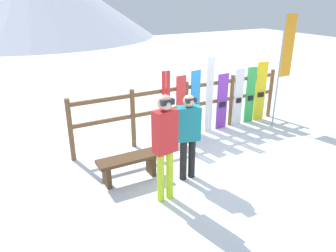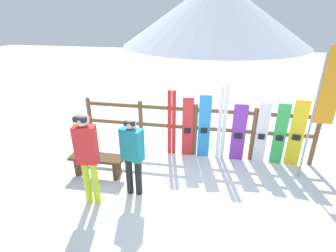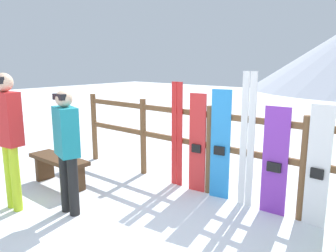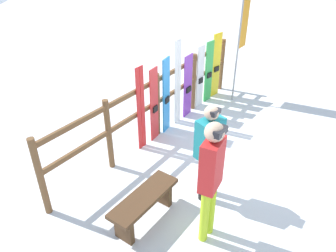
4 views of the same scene
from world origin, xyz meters
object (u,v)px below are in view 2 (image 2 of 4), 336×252
object	(u,v)px
snowboard_red	(188,128)
rental_flag	(323,100)
snowboard_white	(262,134)
snowboard_yellow	(297,134)
ski_pair_white	(222,123)
snowboard_green	(280,135)
person_teal	(132,151)
ski_pair_red	(172,123)
snowboard_purple	(239,133)
bench	(97,162)
person_red	(87,152)
snowboard_blue	(204,127)

from	to	relation	value
snowboard_red	rental_flag	distance (m)	2.79
snowboard_white	snowboard_yellow	bearing A→B (deg)	0.01
ski_pair_white	snowboard_green	bearing A→B (deg)	-0.16
snowboard_red	person_teal	bearing A→B (deg)	-116.91
snowboard_green	ski_pair_red	bearing A→B (deg)	179.92
ski_pair_white	snowboard_yellow	world-z (taller)	ski_pair_white
ski_pair_red	snowboard_yellow	distance (m)	2.78
snowboard_purple	rental_flag	xyz separation A→B (m)	(1.40, -0.48, 1.04)
bench	snowboard_white	bearing A→B (deg)	19.04
rental_flag	person_red	bearing A→B (deg)	-159.15
snowboard_purple	snowboard_yellow	distance (m)	1.23
snowboard_purple	ski_pair_red	bearing A→B (deg)	179.87
bench	snowboard_blue	world-z (taller)	snowboard_blue
bench	person_red	size ratio (longest dim) A/B	0.64
snowboard_white	snowboard_green	size ratio (longest dim) A/B	1.00
person_red	snowboard_blue	bearing A→B (deg)	47.19
bench	snowboard_white	size ratio (longest dim) A/B	0.79
snowboard_blue	ski_pair_white	world-z (taller)	ski_pair_white
person_red	snowboard_purple	xyz separation A→B (m)	(2.66, 2.03, -0.38)
snowboard_blue	rental_flag	distance (m)	2.43
bench	person_red	bearing A→B (deg)	-71.91
rental_flag	snowboard_yellow	bearing A→B (deg)	109.44
snowboard_red	ski_pair_white	bearing A→B (deg)	0.25
ski_pair_red	snowboard_blue	world-z (taller)	ski_pair_red
person_red	rental_flag	bearing A→B (deg)	20.85
person_teal	bench	bearing A→B (deg)	154.75
bench	rental_flag	distance (m)	4.61
snowboard_blue	snowboard_purple	distance (m)	0.79
snowboard_white	snowboard_yellow	size ratio (longest dim) A/B	0.94
person_teal	ski_pair_white	world-z (taller)	ski_pair_white
snowboard_blue	snowboard_white	distance (m)	1.29
snowboard_yellow	rental_flag	xyz separation A→B (m)	(0.17, -0.48, 0.96)
person_teal	rental_flag	xyz separation A→B (m)	(3.39, 1.15, 0.81)
ski_pair_white	person_teal	bearing A→B (deg)	-134.56
snowboard_blue	snowboard_yellow	xyz separation A→B (m)	(2.01, 0.00, 0.00)
bench	snowboard_purple	size ratio (longest dim) A/B	0.83
bench	snowboard_white	world-z (taller)	snowboard_white
bench	ski_pair_white	bearing A→B (deg)	25.01
ski_pair_white	snowboard_red	bearing A→B (deg)	-179.75
person_teal	person_red	size ratio (longest dim) A/B	0.89
person_teal	snowboard_blue	xyz separation A→B (m)	(1.21, 1.63, -0.15)
bench	person_teal	xyz separation A→B (m)	(0.94, -0.44, 0.59)
snowboard_purple	snowboard_white	xyz separation A→B (m)	(0.50, 0.00, 0.03)
person_red	rental_flag	distance (m)	4.39
bench	ski_pair_white	distance (m)	2.87
person_red	rental_flag	size ratio (longest dim) A/B	0.65
ski_pair_red	snowboard_blue	distance (m)	0.77
snowboard_blue	snowboard_green	bearing A→B (deg)	-0.00
bench	person_teal	bearing A→B (deg)	-25.25
ski_pair_red	snowboard_green	world-z (taller)	ski_pair_red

